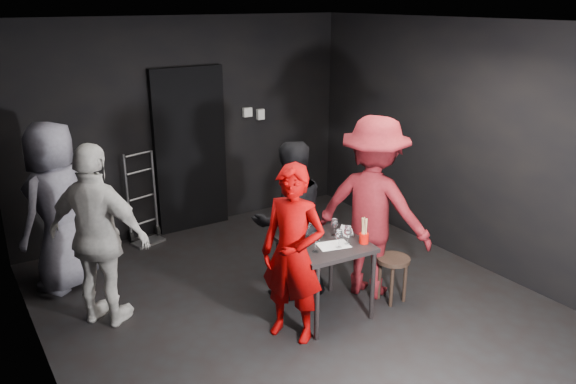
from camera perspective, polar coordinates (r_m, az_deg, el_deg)
floor at (r=5.69m, az=0.74°, el=-11.45°), size 4.50×5.00×0.02m
ceiling at (r=4.90m, az=0.88°, el=16.88°), size 4.50×5.00×0.02m
wall_back at (r=7.28m, az=-10.23°, el=6.59°), size 4.50×0.04×2.70m
wall_front at (r=3.50m, az=24.41°, el=-8.89°), size 4.50×0.04×2.70m
wall_left at (r=4.38m, az=-24.56°, el=-3.30°), size 0.04×5.00×2.70m
wall_right at (r=6.61m, az=17.34°, el=4.75°), size 0.04×5.00×2.70m
doorway at (r=7.29m, az=-9.91°, el=4.20°), size 0.95×0.10×2.10m
wallbox_upper at (r=7.57m, az=-4.15°, el=8.09°), size 0.12×0.06×0.12m
wallbox_lower at (r=7.68m, az=-2.82°, el=7.89°), size 0.10×0.06×0.14m
hand_truck at (r=7.23m, az=-14.34°, el=-3.28°), size 0.38×0.33×1.14m
tasting_table at (r=5.27m, az=3.82°, el=-6.09°), size 0.72×0.72×0.75m
stool at (r=5.70m, az=10.62°, el=-7.49°), size 0.33×0.33×0.47m
server_red at (r=4.84m, az=0.50°, el=-5.75°), size 0.67×0.75×1.71m
woman_black at (r=5.55m, az=0.17°, el=-2.32°), size 0.89×0.56×1.73m
man_maroon at (r=5.55m, az=8.76°, el=0.41°), size 1.27×1.61×2.27m
bystander_cream at (r=5.28m, az=-18.80°, el=-3.06°), size 1.17×1.25×1.98m
bystander_grey at (r=6.10m, az=-22.55°, el=-0.05°), size 1.15×1.05×2.08m
tasting_mat at (r=5.17m, az=4.63°, el=-5.41°), size 0.32×0.25×0.00m
wine_glass_a at (r=4.99m, az=2.82°, el=-5.09°), size 0.09×0.09×0.19m
wine_glass_b at (r=5.09m, az=1.22°, el=-4.42°), size 0.09×0.09×0.21m
wine_glass_c at (r=5.29m, az=1.98°, el=-3.61°), size 0.08×0.08×0.20m
wine_glass_d at (r=5.09m, az=5.21°, el=-4.66°), size 0.09×0.09×0.19m
wine_glass_e at (r=5.16m, az=6.08°, el=-4.30°), size 0.09×0.09×0.20m
wine_glass_f at (r=5.34m, az=4.75°, el=-3.51°), size 0.09×0.09×0.18m
wine_bottle at (r=5.03m, az=0.87°, el=-4.48°), size 0.08×0.08×0.34m
breadstick_cup at (r=5.20m, az=7.75°, el=-3.94°), size 0.09×0.09×0.27m
reserved_card at (r=5.36m, az=5.84°, el=-3.98°), size 0.09×0.13×0.10m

